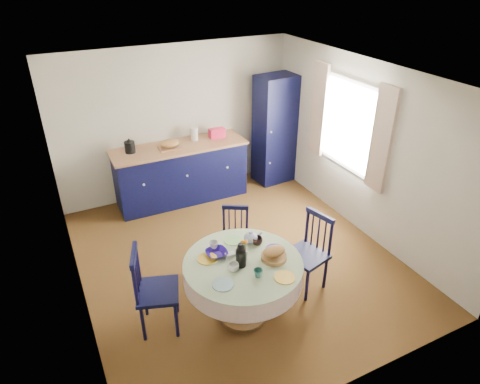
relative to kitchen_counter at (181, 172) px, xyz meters
The scene contains 17 objects.
floor 1.97m from the kitchen_counter, 86.96° to the right, with size 4.50×4.50×0.00m, color black.
ceiling 2.76m from the kitchen_counter, 86.96° to the right, with size 4.50×4.50×0.00m, color white.
wall_back 0.83m from the kitchen_counter, 73.89° to the left, with size 4.00×0.02×2.50m, color beige.
wall_left 2.79m from the kitchen_counter, 134.98° to the right, with size 0.02×4.50×2.50m, color beige.
wall_right 2.93m from the kitchen_counter, 42.13° to the right, with size 0.02×4.50×2.50m, color beige.
window 2.80m from the kitchen_counter, 37.92° to the right, with size 0.10×1.74×1.45m.
kitchen_counter is the anchor object (origin of this frame).
pantry_cabinet 1.82m from the kitchen_counter, ahead, with size 0.71×0.53×1.93m.
dining_table 2.92m from the kitchen_counter, 95.85° to the right, with size 1.30×1.30×1.06m.
chair_left 2.87m from the kitchen_counter, 115.33° to the right, with size 0.57×0.58×1.04m.
chair_far 2.00m from the kitchen_counter, 89.16° to the right, with size 0.51×0.50×0.84m.
chair_right 2.85m from the kitchen_counter, 76.68° to the right, with size 0.53×0.55×1.01m.
mug_a 3.03m from the kitchen_counter, 98.66° to the right, with size 0.11×0.11×0.09m, color silver.
mug_b 3.20m from the kitchen_counter, 94.86° to the right, with size 0.10×0.10×0.09m, color #306F65.
mug_c 2.70m from the kitchen_counter, 90.31° to the right, with size 0.12×0.12×0.09m, color black.
mug_d 2.61m from the kitchen_counter, 100.96° to the right, with size 0.11×0.11×0.10m, color silver.
cobalt_bowl 2.73m from the kitchen_counter, 100.80° to the right, with size 0.23×0.23×0.06m, color navy.
Camera 1 is at (-2.05, -4.24, 3.68)m, focal length 32.00 mm.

